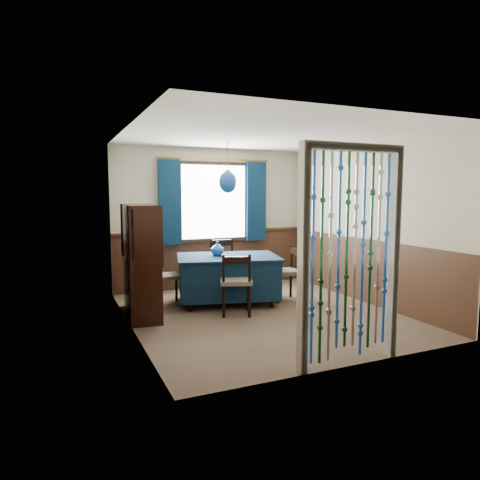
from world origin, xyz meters
name	(u,v)px	position (x,y,z in m)	size (l,w,h in m)	color
floor	(262,314)	(0.00, 0.00, 0.00)	(4.00, 4.00, 0.00)	brown
ceiling	(263,134)	(0.00, 0.00, 2.50)	(4.00, 4.00, 0.00)	silver
wall_back	(213,218)	(0.00, 2.00, 1.25)	(3.60, 3.60, 0.00)	#BBB199
wall_front	(355,241)	(0.00, -2.00, 1.25)	(3.60, 3.60, 0.00)	#BBB199
wall_left	(130,231)	(-1.80, 0.00, 1.25)	(4.00, 4.00, 0.00)	#BBB199
wall_right	(366,223)	(1.80, 0.00, 1.25)	(4.00, 4.00, 0.00)	#BBB199
wainscot_back	(213,259)	(0.00, 1.99, 0.50)	(3.60, 3.60, 0.00)	#402618
wainscot_front	(352,316)	(0.00, -1.99, 0.50)	(3.60, 3.60, 0.00)	#402618
wainscot_left	(133,291)	(-1.79, 0.00, 0.50)	(4.00, 4.00, 0.00)	#402618
wainscot_right	(363,270)	(1.79, 0.00, 0.50)	(4.00, 4.00, 0.00)	#402618
window	(214,202)	(0.00, 1.95, 1.55)	(1.32, 0.12, 1.42)	black
doorway	(351,260)	(0.00, -1.94, 1.05)	(1.16, 0.12, 2.18)	silver
dining_table	(228,276)	(-0.21, 0.76, 0.43)	(1.75, 1.41, 0.74)	#0A1F37
chair_near	(236,282)	(-0.35, 0.11, 0.47)	(0.55, 0.54, 0.88)	black
chair_far	(224,264)	(-0.03, 1.40, 0.50)	(0.51, 0.49, 0.94)	black
chair_left	(167,277)	(-1.11, 1.02, 0.44)	(0.40, 0.42, 0.83)	black
chair_right	(287,272)	(0.72, 0.55, 0.46)	(0.48, 0.49, 0.86)	black
sideboard	(141,276)	(-1.57, 0.63, 0.55)	(0.50, 1.21, 1.55)	black
pendant_lamp	(228,182)	(-0.21, 0.76, 1.87)	(0.27, 0.27, 0.79)	olive
vase_table	(217,249)	(-0.33, 0.89, 0.84)	(0.19, 0.19, 0.20)	#16499C
bowl_shelf	(147,240)	(-1.51, 0.40, 1.08)	(0.19, 0.19, 0.05)	beige
vase_sideboard	(140,251)	(-1.51, 0.95, 0.86)	(0.17, 0.17, 0.18)	beige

